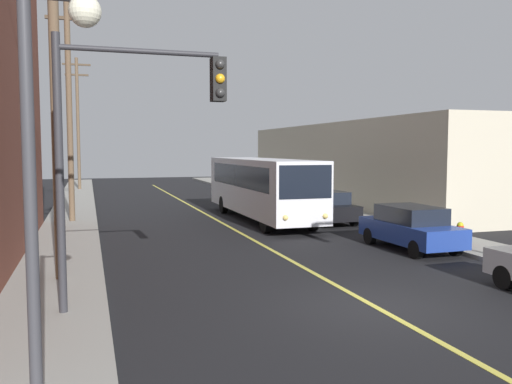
# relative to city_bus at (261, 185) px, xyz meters

# --- Properties ---
(ground_plane) EXTENTS (120.00, 120.00, 0.00)m
(ground_plane) POSITION_rel_city_bus_xyz_m (-2.20, -15.44, -1.82)
(ground_plane) COLOR black
(sidewalk_left) EXTENTS (2.50, 90.00, 0.15)m
(sidewalk_left) POSITION_rel_city_bus_xyz_m (-9.45, -5.44, -1.74)
(sidewalk_left) COLOR gray
(sidewalk_left) RESTS_ON ground
(sidewalk_right) EXTENTS (2.50, 90.00, 0.15)m
(sidewalk_right) POSITION_rel_city_bus_xyz_m (5.05, -5.44, -1.74)
(sidewalk_right) COLOR gray
(sidewalk_right) RESTS_ON ground
(lane_stripe_center) EXTENTS (0.16, 60.00, 0.01)m
(lane_stripe_center) POSITION_rel_city_bus_xyz_m (-2.20, -0.44, -1.81)
(lane_stripe_center) COLOR #D8CC4C
(lane_stripe_center) RESTS_ON ground
(building_right_warehouse) EXTENTS (12.00, 27.04, 5.41)m
(building_right_warehouse) POSITION_rel_city_bus_xyz_m (12.29, 6.73, 0.89)
(building_right_warehouse) COLOR beige
(building_right_warehouse) RESTS_ON ground
(city_bus) EXTENTS (2.59, 12.16, 3.20)m
(city_bus) POSITION_rel_city_bus_xyz_m (0.00, 0.00, 0.00)
(city_bus) COLOR silver
(city_bus) RESTS_ON ground
(parked_car_blue) EXTENTS (1.88, 4.43, 1.62)m
(parked_car_blue) POSITION_rel_city_bus_xyz_m (2.71, -9.52, -0.98)
(parked_car_blue) COLOR navy
(parked_car_blue) RESTS_ON ground
(parked_car_black) EXTENTS (1.90, 4.44, 1.62)m
(parked_car_black) POSITION_rel_city_bus_xyz_m (2.73, -2.04, -0.98)
(parked_car_black) COLOR black
(parked_car_black) RESTS_ON ground
(utility_pole_near) EXTENTS (2.40, 0.28, 9.46)m
(utility_pole_near) POSITION_rel_city_bus_xyz_m (-9.35, -10.96, 3.55)
(utility_pole_near) COLOR brown
(utility_pole_near) RESTS_ON sidewalk_left
(utility_pole_mid) EXTENTS (2.40, 0.28, 11.37)m
(utility_pole_mid) POSITION_rel_city_bus_xyz_m (-9.38, 1.51, 4.54)
(utility_pole_mid) COLOR brown
(utility_pole_mid) RESTS_ON sidewalk_left
(utility_pole_far) EXTENTS (2.40, 0.28, 11.61)m
(utility_pole_far) POSITION_rel_city_bus_xyz_m (-9.34, 23.94, 4.66)
(utility_pole_far) COLOR brown
(utility_pole_far) RESTS_ON sidewalk_left
(traffic_signal_left_corner) EXTENTS (3.75, 0.48, 6.00)m
(traffic_signal_left_corner) POSITION_rel_city_bus_xyz_m (-7.61, -14.24, 2.49)
(traffic_signal_left_corner) COLOR #2D2D33
(traffic_signal_left_corner) RESTS_ON sidewalk_left
(street_lamp_left) EXTENTS (0.98, 0.40, 5.50)m
(street_lamp_left) POSITION_rel_city_bus_xyz_m (-9.03, -19.29, 1.92)
(street_lamp_left) COLOR #38383D
(street_lamp_left) RESTS_ON sidewalk_left
(fire_hydrant) EXTENTS (0.44, 0.26, 0.84)m
(fire_hydrant) POSITION_rel_city_bus_xyz_m (4.65, -9.83, -1.23)
(fire_hydrant) COLOR red
(fire_hydrant) RESTS_ON sidewalk_right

